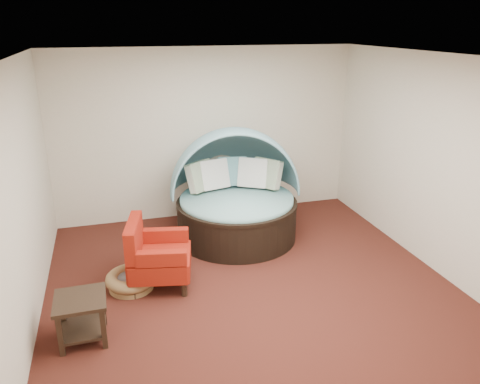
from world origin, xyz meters
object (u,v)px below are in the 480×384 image
object	(u,v)px
red_armchair	(155,256)
side_table	(82,313)
canopy_daybed	(236,188)
pet_basket	(131,280)

from	to	relation	value
red_armchair	side_table	world-z (taller)	red_armchair
side_table	canopy_daybed	bearing A→B (deg)	42.84
red_armchair	side_table	size ratio (longest dim) A/B	1.70
red_armchair	canopy_daybed	bearing A→B (deg)	52.08
pet_basket	side_table	distance (m)	1.06
red_armchair	pet_basket	bearing A→B (deg)	-167.14
canopy_daybed	red_armchair	xyz separation A→B (m)	(-1.37, -1.17, -0.37)
side_table	red_armchair	bearing A→B (deg)	46.17
canopy_daybed	side_table	xyz separation A→B (m)	(-2.23, -2.07, -0.46)
pet_basket	red_armchair	distance (m)	0.44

